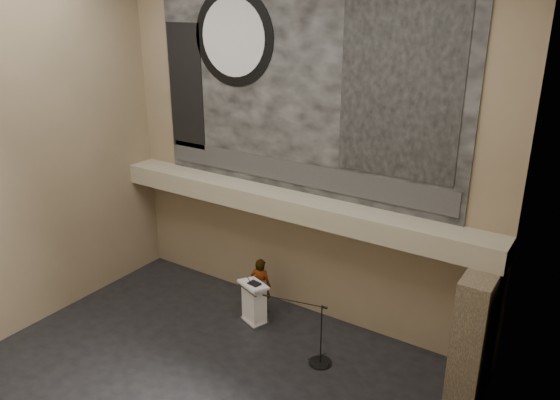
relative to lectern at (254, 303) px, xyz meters
The scene contains 19 objects.
floor 2.83m from the lectern, 80.59° to the right, with size 10.00×10.00×0.00m, color black.
wall_back 3.93m from the lectern, 70.26° to the left, with size 10.00×0.02×8.50m, color #77684C.
wall_left 6.47m from the lectern, 148.96° to the right, with size 0.02×8.00×8.50m, color #77684C.
wall_right 7.13m from the lectern, 26.64° to the right, with size 0.02×8.00×8.50m, color #77684C.
soffit 2.59m from the lectern, 62.30° to the left, with size 10.00×0.80×0.50m, color gray.
sprinkler_left 2.54m from the lectern, 144.62° to the left, with size 0.04×0.04×0.06m, color #B2893D.
sprinkler_right 3.27m from the lectern, 19.08° to the left, with size 0.04×0.04×0.06m, color #B2893D.
banner 5.31m from the lectern, 69.82° to the left, with size 8.00×0.05×5.00m, color black.
banner_text_strip 3.35m from the lectern, 69.20° to the left, with size 7.76×0.02×0.55m, color #2D2D2D.
banner_clock_rim 6.41m from the lectern, 138.43° to the left, with size 2.30×2.30×0.02m, color black.
banner_clock_face 6.40m from the lectern, 138.91° to the left, with size 1.84×1.84×0.02m, color silver.
banner_building_print 6.09m from the lectern, 22.71° to the left, with size 2.60×0.02×3.60m, color black.
banner_brick_print 5.80m from the lectern, 157.94° to the left, with size 1.10×0.02×3.20m, color black.
stone_pier 5.18m from the lectern, ahead, with size 0.60×1.40×2.70m, color #45392A.
lectern is the anchor object (origin of this frame).
binder 0.57m from the lectern, 45.21° to the right, with size 0.28×0.23×0.04m, color black.
papers 0.57m from the lectern, 165.73° to the right, with size 0.23×0.32×0.01m, color silver.
speaker_person 0.55m from the lectern, 106.68° to the left, with size 0.55×0.36×1.50m, color white.
mic_stand 2.20m from the lectern, 13.90° to the right, with size 1.60×0.56×1.47m.
Camera 1 is at (6.47, -6.64, 7.62)m, focal length 35.00 mm.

